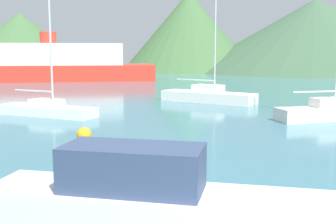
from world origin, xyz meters
The scene contains 9 objects.
motorboat_near centered at (-0.53, 3.78, 0.58)m, with size 9.33×4.19×2.28m.
sailboat_inner centered at (9.18, 18.61, 0.56)m, with size 6.40×2.85×11.07m.
sailboat_middle centered at (-7.39, 21.33, 0.48)m, with size 6.59×4.59×11.03m.
sailboat_outer centered at (3.65, 27.81, 0.52)m, with size 7.24×6.21×8.12m.
ferry_distant centered at (-14.32, 54.79, 2.23)m, with size 29.35×11.45×6.66m.
buoy_marker centered at (-3.81, 11.60, 0.40)m, with size 0.84×0.84×0.97m.
hill_central centered at (-27.55, 89.09, 6.10)m, with size 33.06×33.06×12.20m.
hill_east centered at (8.44, 84.17, 8.16)m, with size 28.01×28.01×16.32m.
hill_far_east centered at (33.47, 79.82, 7.24)m, with size 51.16×51.16×14.47m.
Camera 1 is at (-1.54, -4.80, 3.88)m, focal length 45.00 mm.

